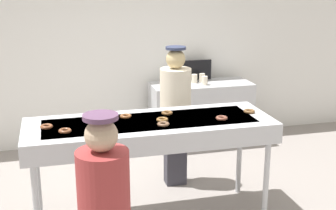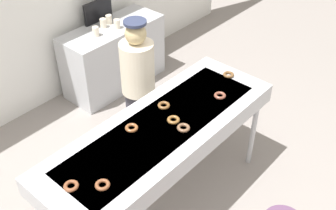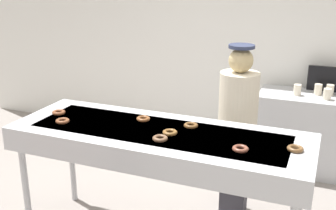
% 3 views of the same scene
% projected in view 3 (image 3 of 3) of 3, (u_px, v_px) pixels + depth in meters
% --- Properties ---
extents(back_wall, '(8.00, 0.12, 3.13)m').
position_uv_depth(back_wall, '(234.00, 27.00, 5.23)').
color(back_wall, white).
rests_on(back_wall, ground).
extents(fryer_conveyor, '(2.40, 0.83, 1.06)m').
position_uv_depth(fryer_conveyor, '(159.00, 142.00, 3.29)').
color(fryer_conveyor, '#B7BABF').
rests_on(fryer_conveyor, ground).
extents(chocolate_donut_0, '(0.13, 0.13, 0.03)m').
position_uv_depth(chocolate_donut_0, '(63.00, 121.00, 3.43)').
color(chocolate_donut_0, brown).
rests_on(chocolate_donut_0, fryer_conveyor).
extents(chocolate_donut_1, '(0.13, 0.13, 0.03)m').
position_uv_depth(chocolate_donut_1, '(59.00, 112.00, 3.63)').
color(chocolate_donut_1, brown).
rests_on(chocolate_donut_1, fryer_conveyor).
extents(chocolate_donut_2, '(0.14, 0.14, 0.03)m').
position_uv_depth(chocolate_donut_2, '(295.00, 149.00, 2.90)').
color(chocolate_donut_2, brown).
rests_on(chocolate_donut_2, fryer_conveyor).
extents(chocolate_donut_3, '(0.16, 0.16, 0.03)m').
position_uv_depth(chocolate_donut_3, '(240.00, 149.00, 2.90)').
color(chocolate_donut_3, brown).
rests_on(chocolate_donut_3, fryer_conveyor).
extents(chocolate_donut_4, '(0.14, 0.14, 0.03)m').
position_uv_depth(chocolate_donut_4, '(160.00, 138.00, 3.07)').
color(chocolate_donut_4, brown).
rests_on(chocolate_donut_4, fryer_conveyor).
extents(chocolate_donut_5, '(0.15, 0.15, 0.03)m').
position_uv_depth(chocolate_donut_5, '(143.00, 119.00, 3.48)').
color(chocolate_donut_5, brown).
rests_on(chocolate_donut_5, fryer_conveyor).
extents(chocolate_donut_6, '(0.16, 0.16, 0.03)m').
position_uv_depth(chocolate_donut_6, '(170.00, 133.00, 3.18)').
color(chocolate_donut_6, brown).
rests_on(chocolate_donut_6, fryer_conveyor).
extents(chocolate_donut_7, '(0.13, 0.13, 0.03)m').
position_uv_depth(chocolate_donut_7, '(191.00, 125.00, 3.33)').
color(chocolate_donut_7, brown).
rests_on(chocolate_donut_7, fryer_conveyor).
extents(worker_baker, '(0.36, 0.36, 1.65)m').
position_uv_depth(worker_baker, '(238.00, 120.00, 3.80)').
color(worker_baker, '#33323B').
rests_on(worker_baker, ground).
extents(prep_counter, '(1.45, 0.59, 0.91)m').
position_uv_depth(prep_counter, '(321.00, 135.00, 4.76)').
color(prep_counter, '#B7BABF').
rests_on(prep_counter, ground).
extents(paper_cup_0, '(0.08, 0.08, 0.12)m').
position_uv_depth(paper_cup_0, '(297.00, 90.00, 4.66)').
color(paper_cup_0, beige).
rests_on(paper_cup_0, prep_counter).
extents(paper_cup_1, '(0.08, 0.08, 0.12)m').
position_uv_depth(paper_cup_1, '(330.00, 90.00, 4.66)').
color(paper_cup_1, beige).
rests_on(paper_cup_1, prep_counter).
extents(paper_cup_2, '(0.08, 0.08, 0.12)m').
position_uv_depth(paper_cup_2, '(327.00, 94.00, 4.51)').
color(paper_cup_2, beige).
rests_on(paper_cup_2, prep_counter).
extents(paper_cup_3, '(0.08, 0.08, 0.12)m').
position_uv_depth(paper_cup_3, '(318.00, 89.00, 4.68)').
color(paper_cup_3, beige).
rests_on(paper_cup_3, prep_counter).
extents(menu_display, '(0.45, 0.04, 0.29)m').
position_uv_depth(menu_display, '(328.00, 79.00, 4.79)').
color(menu_display, black).
rests_on(menu_display, prep_counter).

